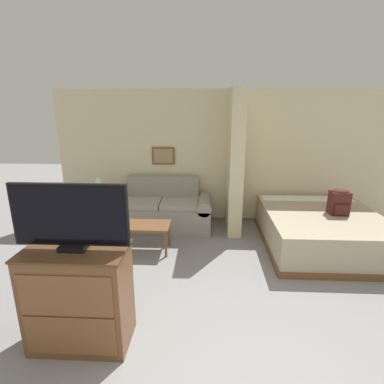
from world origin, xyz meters
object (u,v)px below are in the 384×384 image
Objects in this scene: backpack at (339,201)px; tv_dresser at (79,297)px; tv at (70,217)px; table_lamp at (99,184)px; couch at (162,210)px; coffee_table at (146,228)px; bed at (320,229)px.

tv_dresser is at bearing -145.75° from backpack.
tv reaches higher than backpack.
table_lamp reaches higher than tv_dresser.
tv is (-0.00, 0.00, 0.82)m from tv_dresser.
backpack is (4.17, -0.65, -0.06)m from table_lamp.
backpack is at bearing 34.25° from tv_dresser.
table_lamp is (-1.17, -0.07, 0.52)m from couch.
couch is 1.82× the size of tv.
coffee_table is at bearing 82.93° from tv_dresser.
tv is at bearing -143.40° from bed.
backpack is (0.22, -0.04, 0.51)m from bed.
couch is 3.12m from backpack.
tv_dresser is 2.39× the size of backpack.
table_lamp is at bearing 138.71° from coffee_table.
bed is at bearing -8.78° from table_lamp.
tv_dresser is 3.90m from bed.
backpack reaches higher than coffee_table.
coffee_table is 0.36× the size of bed.
bed is (2.88, 0.33, -0.10)m from coffee_table.
couch is at bearing 166.17° from bed.
tv reaches higher than bed.
couch is 3.18m from tv.
bed is (2.78, -0.68, -0.05)m from couch.
couch reaches higher than bed.
couch is at bearing 3.65° from table_lamp.
coffee_table is 1.50m from table_lamp.
bed reaches higher than coffee_table.
tv reaches higher than coffee_table.
coffee_table is at bearing -173.46° from bed.
couch is 0.90× the size of bed.
backpack is at bearing -8.86° from table_lamp.
backpack is (3.00, -0.72, 0.46)m from couch.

